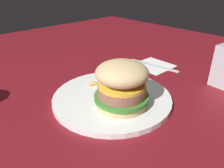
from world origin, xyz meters
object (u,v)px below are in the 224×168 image
plate (112,98)px  fries_pile (112,81)px  sandwich (122,84)px  fork (153,65)px  napkin (153,65)px

plate → fries_pile: (-0.05, -0.05, 0.01)m
fries_pile → sandwich: bearing=57.3°
sandwich → fries_pile: sandwich is taller
plate → fork: (-0.24, -0.06, -0.00)m
fork → plate: bearing=14.8°
plate → fries_pile: 0.07m
napkin → fries_pile: bearing=4.1°
sandwich → napkin: sandwich is taller
sandwich → fries_pile: bearing=-122.7°
sandwich → napkin: (-0.26, -0.10, -0.06)m
fries_pile → fork: 0.20m
fries_pile → fork: bearing=-175.5°
fries_pile → napkin: (-0.20, -0.01, -0.02)m
sandwich → fork: (-0.25, -0.11, -0.06)m
sandwich → fork: 0.28m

